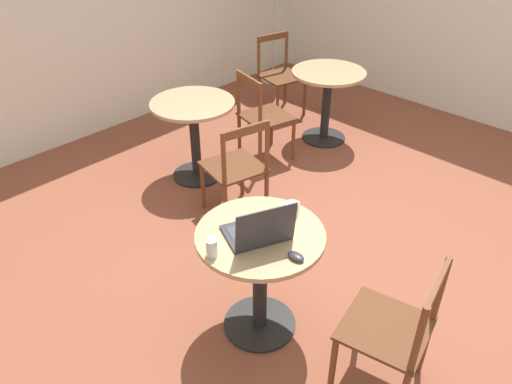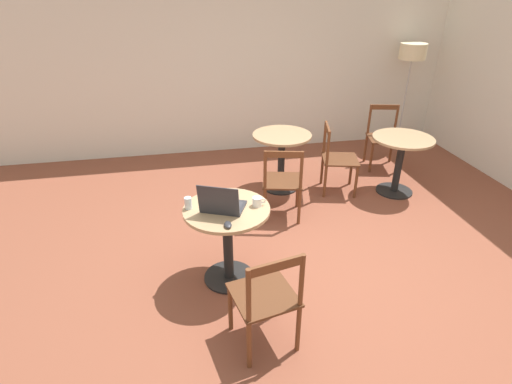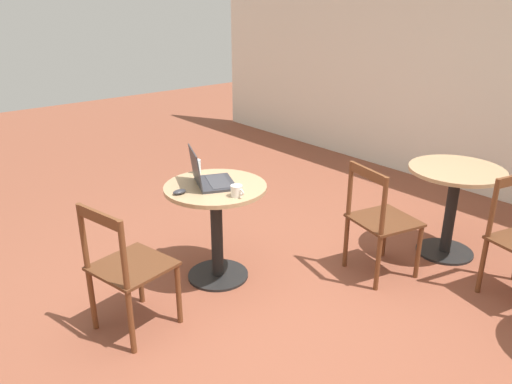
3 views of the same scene
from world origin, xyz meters
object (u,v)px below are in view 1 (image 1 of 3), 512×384
cafe_table_mid (327,91)px  cafe_table_far (194,124)px  mug (292,209)px  chair_mid_left (262,117)px  cafe_table_near (260,261)px  mouse (296,256)px  chair_near_front (394,331)px  chair_far_front (236,169)px  laptop (259,231)px  drinking_glass (212,248)px  chair_mid_back (280,75)px

cafe_table_mid → cafe_table_far: (-1.44, 0.40, 0.00)m
cafe_table_mid → mug: size_ratio=6.45×
chair_mid_left → mug: 2.03m
cafe_table_near → cafe_table_far: bearing=61.5°
mouse → mug: bearing=43.4°
cafe_table_near → cafe_table_far: (0.92, 1.70, 0.00)m
chair_near_front → chair_far_front: bearing=72.0°
cafe_table_mid → chair_mid_left: size_ratio=0.85×
chair_mid_left → laptop: laptop is taller
cafe_table_far → drinking_glass: drinking_glass is taller
chair_mid_left → mouse: size_ratio=8.85×
cafe_table_mid → drinking_glass: bearing=-155.1°
cafe_table_near → chair_mid_left: chair_mid_left is taller
mug → chair_mid_back: bearing=42.9°
chair_mid_back → cafe_table_near: bearing=-140.4°
chair_mid_left → chair_far_front: 0.99m
cafe_table_near → cafe_table_mid: (2.36, 1.30, 0.00)m
cafe_table_near → laptop: bearing=-146.5°
laptop → mouse: size_ratio=4.33×
cafe_table_far → laptop: (-0.96, -1.72, 0.26)m
cafe_table_near → chair_far_front: chair_far_front is taller
chair_far_front → chair_mid_left: bearing=31.1°
chair_mid_back → chair_near_front: bearing=-129.2°
cafe_table_near → mouse: bearing=-95.0°
cafe_table_far → chair_near_front: (-0.75, -2.51, -0.10)m
chair_far_front → cafe_table_mid: bearing=11.3°
cafe_table_far → chair_mid_left: chair_mid_left is taller
chair_mid_back → mouse: size_ratio=8.85×
chair_mid_back → mouse: chair_mid_back is taller
chair_mid_back → chair_mid_left: 1.15m
chair_mid_left → drinking_glass: 2.42m
chair_mid_back → chair_far_front: (-1.80, -1.14, 0.00)m
laptop → chair_mid_back: bearing=39.5°
laptop → mug: 0.30m
laptop → cafe_table_mid: bearing=28.8°
mug → cafe_table_mid: bearing=31.9°
cafe_table_mid → chair_near_front: size_ratio=0.85×
cafe_table_far → laptop: 1.99m
cafe_table_near → mug: (0.27, -0.01, 0.25)m
drinking_glass → mug: bearing=-6.3°
cafe_table_near → chair_mid_back: (2.55, 2.11, -0.10)m
mug → drinking_glass: (-0.58, 0.06, 0.01)m
chair_near_front → chair_mid_left: (1.43, 2.29, 0.00)m
chair_mid_back → cafe_table_mid: bearing=-103.1°
cafe_table_near → mug: bearing=-2.1°
cafe_table_near → chair_mid_back: 3.32m
chair_mid_back → mouse: 3.54m
cafe_table_mid → drinking_glass: size_ratio=7.14×
cafe_table_far → chair_mid_back: size_ratio=0.85×
cafe_table_near → chair_far_front: 1.23m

